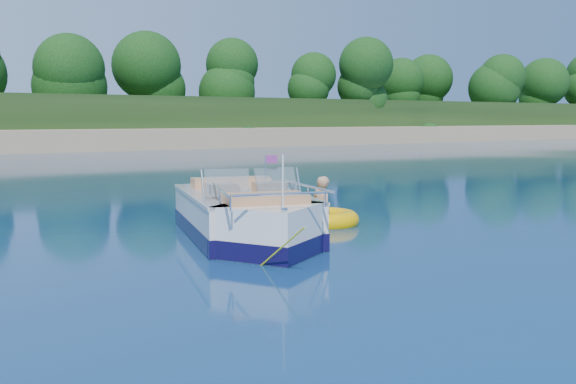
% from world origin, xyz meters
% --- Properties ---
extents(ground, '(160.00, 160.00, 0.00)m').
position_xyz_m(ground, '(0.00, 0.00, 0.00)').
color(ground, '#091C41').
rests_on(ground, ground).
extents(treeline, '(150.00, 7.12, 8.19)m').
position_xyz_m(treeline, '(0.04, 41.01, 5.55)').
color(treeline, black).
rests_on(treeline, ground).
extents(motorboat, '(2.98, 5.75, 1.95)m').
position_xyz_m(motorboat, '(-2.58, 0.71, 0.38)').
color(motorboat, white).
rests_on(motorboat, ground).
extents(tow_tube, '(1.74, 1.74, 0.39)m').
position_xyz_m(tow_tube, '(-0.33, 1.39, 0.10)').
color(tow_tube, '#FFB700').
rests_on(tow_tube, ground).
extents(boy, '(0.46, 0.85, 1.59)m').
position_xyz_m(boy, '(-0.39, 1.48, 0.00)').
color(boy, tan).
rests_on(boy, ground).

